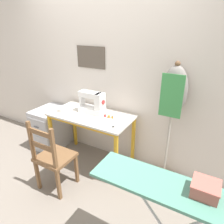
{
  "coord_description": "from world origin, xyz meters",
  "views": [
    {
      "loc": [
        1.45,
        -1.69,
        1.87
      ],
      "look_at": [
        0.34,
        0.26,
        0.89
      ],
      "focal_mm": 32.0,
      "sensor_mm": 36.0,
      "label": 1
    }
  ],
  "objects_px": {
    "thread_spool_mid_table": "(109,116)",
    "dress_form": "(173,100)",
    "fabric_bowl": "(63,109)",
    "wooden_chair": "(53,158)",
    "sewing_machine": "(93,104)",
    "thread_spool_near_machine": "(105,115)",
    "scissors": "(115,127)",
    "thread_spool_far_edge": "(112,117)",
    "storage_box": "(205,189)",
    "filing_cabinet": "(51,128)",
    "ironing_board": "(173,194)"
  },
  "relations": [
    {
      "from": "thread_spool_mid_table",
      "to": "dress_form",
      "type": "distance_m",
      "value": 0.82
    },
    {
      "from": "fabric_bowl",
      "to": "wooden_chair",
      "type": "height_order",
      "value": "wooden_chair"
    },
    {
      "from": "sewing_machine",
      "to": "thread_spool_near_machine",
      "type": "height_order",
      "value": "sewing_machine"
    },
    {
      "from": "wooden_chair",
      "to": "dress_form",
      "type": "bearing_deg",
      "value": 37.9
    },
    {
      "from": "scissors",
      "to": "thread_spool_far_edge",
      "type": "xyz_separation_m",
      "value": [
        -0.15,
        0.19,
        0.02
      ]
    },
    {
      "from": "fabric_bowl",
      "to": "wooden_chair",
      "type": "distance_m",
      "value": 0.72
    },
    {
      "from": "thread_spool_mid_table",
      "to": "storage_box",
      "type": "relative_size",
      "value": 0.26
    },
    {
      "from": "scissors",
      "to": "thread_spool_far_edge",
      "type": "relative_size",
      "value": 3.5
    },
    {
      "from": "sewing_machine",
      "to": "thread_spool_far_edge",
      "type": "relative_size",
      "value": 10.25
    },
    {
      "from": "thread_spool_near_machine",
      "to": "filing_cabinet",
      "type": "xyz_separation_m",
      "value": [
        -1.04,
        0.01,
        -0.46
      ]
    },
    {
      "from": "thread_spool_near_machine",
      "to": "dress_form",
      "type": "relative_size",
      "value": 0.03
    },
    {
      "from": "filing_cabinet",
      "to": "dress_form",
      "type": "bearing_deg",
      "value": 5.84
    },
    {
      "from": "wooden_chair",
      "to": "filing_cabinet",
      "type": "relative_size",
      "value": 1.41
    },
    {
      "from": "thread_spool_mid_table",
      "to": "storage_box",
      "type": "height_order",
      "value": "storage_box"
    },
    {
      "from": "dress_form",
      "to": "storage_box",
      "type": "relative_size",
      "value": 8.92
    },
    {
      "from": "dress_form",
      "to": "sewing_machine",
      "type": "bearing_deg",
      "value": -170.13
    },
    {
      "from": "wooden_chair",
      "to": "thread_spool_mid_table",
      "type": "bearing_deg",
      "value": 60.99
    },
    {
      "from": "filing_cabinet",
      "to": "ironing_board",
      "type": "height_order",
      "value": "ironing_board"
    },
    {
      "from": "thread_spool_near_machine",
      "to": "wooden_chair",
      "type": "bearing_deg",
      "value": -115.19
    },
    {
      "from": "thread_spool_mid_table",
      "to": "dress_form",
      "type": "relative_size",
      "value": 0.03
    },
    {
      "from": "fabric_bowl",
      "to": "ironing_board",
      "type": "xyz_separation_m",
      "value": [
        1.71,
        -0.8,
        0.02
      ]
    },
    {
      "from": "scissors",
      "to": "ironing_board",
      "type": "relative_size",
      "value": 0.11
    },
    {
      "from": "fabric_bowl",
      "to": "thread_spool_far_edge",
      "type": "xyz_separation_m",
      "value": [
        0.72,
        0.12,
        -0.0
      ]
    },
    {
      "from": "fabric_bowl",
      "to": "dress_form",
      "type": "bearing_deg",
      "value": 12.69
    },
    {
      "from": "filing_cabinet",
      "to": "dress_form",
      "type": "distance_m",
      "value": 2.0
    },
    {
      "from": "thread_spool_mid_table",
      "to": "wooden_chair",
      "type": "distance_m",
      "value": 0.84
    },
    {
      "from": "thread_spool_mid_table",
      "to": "filing_cabinet",
      "type": "relative_size",
      "value": 0.07
    },
    {
      "from": "wooden_chair",
      "to": "ironing_board",
      "type": "height_order",
      "value": "wooden_chair"
    },
    {
      "from": "thread_spool_mid_table",
      "to": "fabric_bowl",
      "type": "bearing_deg",
      "value": -169.63
    },
    {
      "from": "dress_form",
      "to": "fabric_bowl",
      "type": "bearing_deg",
      "value": -167.31
    },
    {
      "from": "storage_box",
      "to": "dress_form",
      "type": "bearing_deg",
      "value": 114.71
    },
    {
      "from": "fabric_bowl",
      "to": "thread_spool_near_machine",
      "type": "distance_m",
      "value": 0.62
    },
    {
      "from": "wooden_chair",
      "to": "ironing_board",
      "type": "xyz_separation_m",
      "value": [
        1.41,
        -0.25,
        0.38
      ]
    },
    {
      "from": "filing_cabinet",
      "to": "sewing_machine",
      "type": "bearing_deg",
      "value": 1.02
    },
    {
      "from": "fabric_bowl",
      "to": "thread_spool_mid_table",
      "type": "distance_m",
      "value": 0.68
    },
    {
      "from": "wooden_chair",
      "to": "scissors",
      "type": "bearing_deg",
      "value": 39.82
    },
    {
      "from": "sewing_machine",
      "to": "fabric_bowl",
      "type": "distance_m",
      "value": 0.45
    },
    {
      "from": "sewing_machine",
      "to": "dress_form",
      "type": "bearing_deg",
      "value": 9.87
    },
    {
      "from": "sewing_machine",
      "to": "dress_form",
      "type": "xyz_separation_m",
      "value": [
        1.0,
        0.17,
        0.18
      ]
    },
    {
      "from": "sewing_machine",
      "to": "thread_spool_far_edge",
      "type": "bearing_deg",
      "value": -3.66
    },
    {
      "from": "sewing_machine",
      "to": "thread_spool_near_machine",
      "type": "xyz_separation_m",
      "value": [
        0.2,
        -0.02,
        -0.12
      ]
    },
    {
      "from": "scissors",
      "to": "ironing_board",
      "type": "bearing_deg",
      "value": -40.62
    },
    {
      "from": "sewing_machine",
      "to": "wooden_chair",
      "type": "relative_size",
      "value": 0.4
    },
    {
      "from": "sewing_machine",
      "to": "ironing_board",
      "type": "height_order",
      "value": "sewing_machine"
    },
    {
      "from": "wooden_chair",
      "to": "ironing_board",
      "type": "bearing_deg",
      "value": -10.01
    },
    {
      "from": "thread_spool_mid_table",
      "to": "ironing_board",
      "type": "distance_m",
      "value": 1.39
    },
    {
      "from": "sewing_machine",
      "to": "scissors",
      "type": "xyz_separation_m",
      "value": [
        0.46,
        -0.21,
        -0.14
      ]
    },
    {
      "from": "sewing_machine",
      "to": "ironing_board",
      "type": "bearing_deg",
      "value": -35.8
    },
    {
      "from": "scissors",
      "to": "thread_spool_far_edge",
      "type": "distance_m",
      "value": 0.25
    },
    {
      "from": "thread_spool_far_edge",
      "to": "storage_box",
      "type": "bearing_deg",
      "value": -36.6
    }
  ]
}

